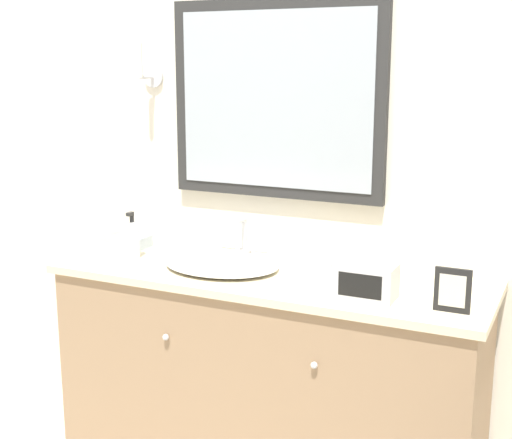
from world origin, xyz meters
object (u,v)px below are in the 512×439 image
(picture_frame, at_px, (453,290))
(soap_bottle, at_px, (133,239))
(appliance_box, at_px, (365,281))
(sink_basin, at_px, (223,263))

(picture_frame, bearing_deg, soap_bottle, 175.30)
(appliance_box, bearing_deg, sink_basin, 169.38)
(appliance_box, xyz_separation_m, picture_frame, (0.29, -0.02, 0.01))
(sink_basin, height_order, appliance_box, sink_basin)
(appliance_box, distance_m, picture_frame, 0.29)
(soap_bottle, bearing_deg, picture_frame, -4.70)
(appliance_box, relative_size, picture_frame, 1.42)
(soap_bottle, height_order, appliance_box, soap_bottle)
(soap_bottle, distance_m, appliance_box, 1.01)
(sink_basin, height_order, soap_bottle, soap_bottle)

